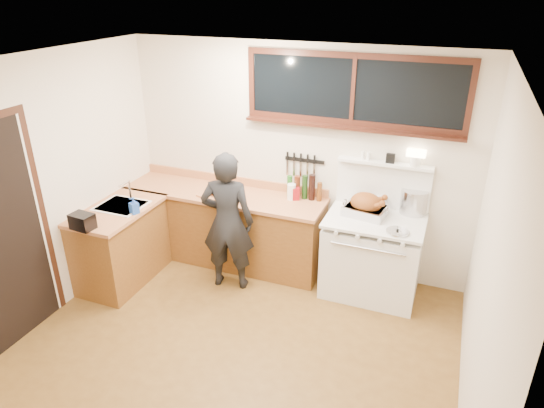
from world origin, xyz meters
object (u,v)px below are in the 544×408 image
at_px(man, 228,222).
at_px(roast_turkey, 366,206).
at_px(vintage_stove, 372,254).
at_px(cutting_board, 215,192).

bearing_deg(man, roast_turkey, 19.68).
height_order(vintage_stove, man, vintage_stove).
distance_m(vintage_stove, cutting_board, 1.90).
bearing_deg(roast_turkey, cutting_board, -175.11).
bearing_deg(vintage_stove, man, -163.55).
distance_m(man, roast_turkey, 1.49).
relative_size(vintage_stove, roast_turkey, 3.31).
height_order(cutting_board, roast_turkey, roast_turkey).
height_order(man, roast_turkey, man).
height_order(vintage_stove, roast_turkey, vintage_stove).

